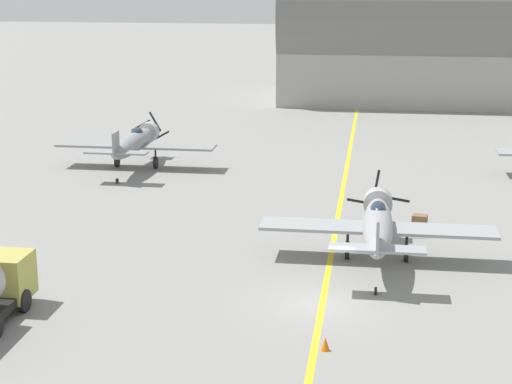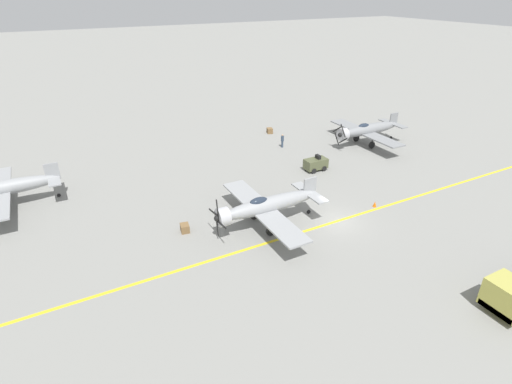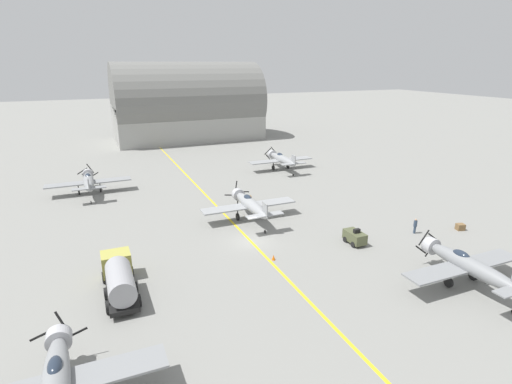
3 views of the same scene
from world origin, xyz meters
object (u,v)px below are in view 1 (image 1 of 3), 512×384
traffic_cone (325,344)px  hangar (442,29)px  airplane_far_left (134,142)px  airplane_mid_center (378,224)px  supply_crate_by_tanker (420,221)px

traffic_cone → hangar: bearing=82.8°
airplane_far_left → traffic_cone: (16.15, -29.58, -1.74)m
hangar → traffic_cone: bearing=-97.2°
airplane_mid_center → supply_crate_by_tanker: bearing=55.2°
hangar → airplane_mid_center: bearing=-96.6°
airplane_mid_center → hangar: hangar is taller
supply_crate_by_tanker → airplane_mid_center: bearing=-110.3°
traffic_cone → hangar: size_ratio=0.02×
supply_crate_by_tanker → airplane_far_left: bearing=149.4°
airplane_mid_center → hangar: 58.24m
airplane_far_left → supply_crate_by_tanker: size_ratio=14.00×
supply_crate_by_tanker → traffic_cone: supply_crate_by_tanker is taller
traffic_cone → hangar: (8.59, 68.40, 7.74)m
airplane_far_left → traffic_cone: 33.75m
supply_crate_by_tanker → hangar: bearing=85.3°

